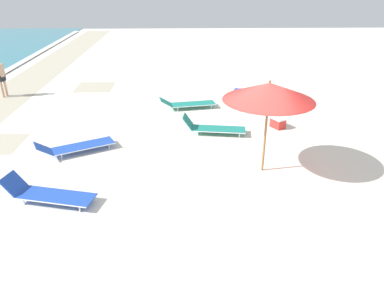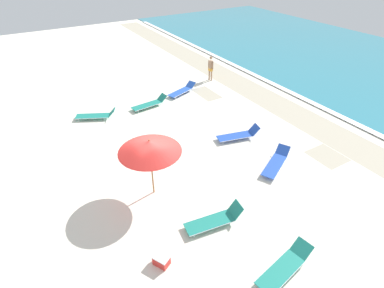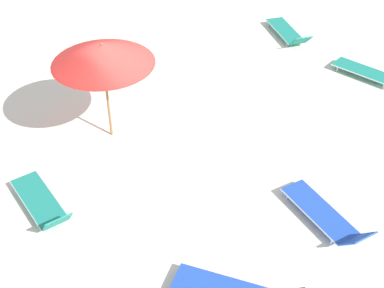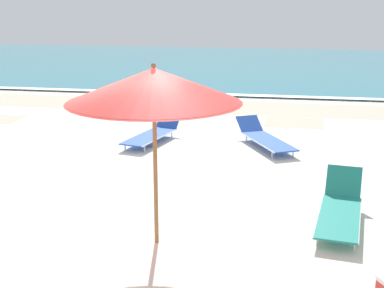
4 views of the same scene
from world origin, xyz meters
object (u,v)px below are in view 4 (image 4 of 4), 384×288
at_px(beach_umbrella, 154,86).
at_px(sun_lounger_mid_beach_pair_a, 265,138).
at_px(sun_lounger_beside_umbrella, 154,133).
at_px(sun_lounger_near_water_left, 340,209).

relative_size(beach_umbrella, sun_lounger_mid_beach_pair_a, 1.11).
height_order(beach_umbrella, sun_lounger_beside_umbrella, beach_umbrella).
bearing_deg(sun_lounger_mid_beach_pair_a, beach_umbrella, -130.70).
bearing_deg(sun_lounger_beside_umbrella, beach_umbrella, -61.97).
bearing_deg(sun_lounger_beside_umbrella, sun_lounger_near_water_left, -32.93).
height_order(beach_umbrella, sun_lounger_near_water_left, beach_umbrella).
distance_m(sun_lounger_near_water_left, sun_lounger_mid_beach_pair_a, 4.50).
bearing_deg(beach_umbrella, sun_lounger_near_water_left, 24.18).
xyz_separation_m(sun_lounger_beside_umbrella, sun_lounger_near_water_left, (4.07, -4.27, 0.00)).
distance_m(beach_umbrella, sun_lounger_mid_beach_pair_a, 5.99).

